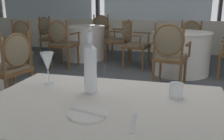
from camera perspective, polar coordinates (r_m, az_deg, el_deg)
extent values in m
plane|color=#4C5156|center=(3.17, 3.13, -8.39)|extent=(13.25, 13.25, 0.00)
cube|color=silver|center=(6.76, 9.65, 7.67)|extent=(9.98, 0.12, 0.85)
cube|color=white|center=(1.27, -2.00, -8.05)|extent=(1.25, 0.85, 0.02)
cylinder|color=white|center=(1.15, -5.62, -9.98)|extent=(0.18, 0.18, 0.01)
cube|color=silver|center=(1.14, -5.63, -9.74)|extent=(0.19, 0.06, 0.00)
cube|color=silver|center=(1.07, 4.96, -11.96)|extent=(0.03, 0.18, 0.00)
cylinder|color=white|center=(1.39, -4.98, -0.11)|extent=(0.07, 0.07, 0.25)
cone|color=white|center=(1.36, -5.11, 5.63)|extent=(0.07, 0.07, 0.03)
cylinder|color=white|center=(1.36, -5.15, 7.51)|extent=(0.03, 0.03, 0.06)
sphere|color=silver|center=(1.35, -5.20, 9.27)|extent=(0.03, 0.03, 0.03)
cylinder|color=white|center=(1.61, -14.31, -3.09)|extent=(0.06, 0.06, 0.00)
cylinder|color=white|center=(1.60, -14.41, -1.60)|extent=(0.01, 0.01, 0.08)
cone|color=white|center=(1.57, -14.64, 1.87)|extent=(0.08, 0.08, 0.12)
cylinder|color=white|center=(1.38, 14.57, -4.47)|extent=(0.07, 0.07, 0.08)
cylinder|color=white|center=(4.71, 15.88, 8.31)|extent=(1.06, 1.06, 0.02)
cylinder|color=white|center=(4.76, 15.55, 3.73)|extent=(1.03, 1.03, 0.75)
cube|color=brown|center=(4.97, 5.66, 5.41)|extent=(0.54, 0.54, 0.05)
cube|color=#75664C|center=(4.97, 5.68, 5.90)|extent=(0.50, 0.50, 0.04)
cylinder|color=brown|center=(5.14, 8.46, 3.01)|extent=(0.04, 0.04, 0.41)
cylinder|color=brown|center=(4.77, 7.02, 2.12)|extent=(0.04, 0.04, 0.41)
cylinder|color=brown|center=(5.27, 4.30, 3.42)|extent=(0.04, 0.04, 0.41)
cylinder|color=brown|center=(4.90, 2.59, 2.58)|extent=(0.04, 0.04, 0.41)
cylinder|color=brown|center=(5.19, 4.41, 8.68)|extent=(0.04, 0.04, 0.46)
cylinder|color=brown|center=(4.82, 2.66, 8.23)|extent=(0.04, 0.04, 0.46)
ellipsoid|color=#75664C|center=(5.01, 3.41, 8.73)|extent=(0.12, 0.39, 0.38)
torus|color=brown|center=(5.01, 3.41, 8.73)|extent=(0.11, 0.40, 0.40)
cube|color=brown|center=(5.17, 6.91, 8.48)|extent=(0.37, 0.11, 0.03)
cylinder|color=brown|center=(5.14, 8.37, 7.16)|extent=(0.03, 0.03, 0.22)
cube|color=brown|center=(4.70, 4.91, 7.90)|extent=(0.37, 0.11, 0.03)
cylinder|color=brown|center=(4.67, 6.51, 6.44)|extent=(0.03, 0.03, 0.22)
cube|color=brown|center=(3.91, 13.29, 2.52)|extent=(0.54, 0.54, 0.05)
cube|color=#75664C|center=(3.90, 13.33, 3.13)|extent=(0.50, 0.50, 0.04)
cylinder|color=brown|center=(4.20, 11.04, 0.21)|extent=(0.04, 0.04, 0.42)
cylinder|color=brown|center=(4.12, 16.42, -0.40)|extent=(0.04, 0.04, 0.42)
cylinder|color=brown|center=(3.82, 9.50, -1.16)|extent=(0.04, 0.04, 0.42)
cylinder|color=brown|center=(3.74, 15.39, -1.87)|extent=(0.04, 0.04, 0.42)
cylinder|color=brown|center=(3.72, 9.85, 6.66)|extent=(0.04, 0.04, 0.54)
cylinder|color=brown|center=(3.63, 15.96, 6.11)|extent=(0.04, 0.04, 0.54)
ellipsoid|color=#75664C|center=(3.65, 12.84, 6.78)|extent=(0.39, 0.12, 0.45)
torus|color=brown|center=(3.65, 12.84, 6.78)|extent=(0.46, 0.12, 0.46)
cube|color=brown|center=(3.95, 10.01, 6.42)|extent=(0.11, 0.37, 0.03)
cylinder|color=brown|center=(4.10, 10.48, 5.14)|extent=(0.03, 0.03, 0.22)
cube|color=brown|center=(3.84, 17.22, 5.75)|extent=(0.11, 0.37, 0.03)
cylinder|color=brown|center=(4.00, 17.42, 4.47)|extent=(0.03, 0.03, 0.22)
cylinder|color=brown|center=(4.54, 23.28, 0.27)|extent=(0.04, 0.04, 0.40)
cylinder|color=brown|center=(4.93, 23.52, 1.33)|extent=(0.04, 0.04, 0.40)
cylinder|color=brown|center=(4.42, 24.23, 4.59)|extent=(0.03, 0.03, 0.22)
cylinder|color=brown|center=(4.91, 24.44, 5.49)|extent=(0.03, 0.03, 0.22)
cube|color=brown|center=(5.60, 17.22, 5.75)|extent=(0.54, 0.54, 0.05)
cube|color=#75664C|center=(5.60, 17.26, 6.19)|extent=(0.50, 0.50, 0.04)
cylinder|color=brown|center=(5.42, 18.80, 2.91)|extent=(0.04, 0.04, 0.40)
cylinder|color=brown|center=(5.48, 14.65, 3.35)|extent=(0.04, 0.04, 0.40)
cylinder|color=brown|center=(5.81, 19.30, 3.64)|extent=(0.04, 0.04, 0.40)
cylinder|color=brown|center=(5.87, 15.43, 4.04)|extent=(0.04, 0.04, 0.40)
cylinder|color=brown|center=(5.74, 19.72, 8.34)|extent=(0.04, 0.04, 0.46)
cylinder|color=brown|center=(5.80, 15.76, 8.70)|extent=(0.04, 0.04, 0.46)
ellipsoid|color=#75664C|center=(5.78, 17.77, 8.77)|extent=(0.39, 0.12, 0.39)
torus|color=brown|center=(5.78, 17.77, 8.77)|extent=(0.40, 0.11, 0.40)
cube|color=brown|center=(5.52, 19.97, 7.97)|extent=(0.11, 0.37, 0.03)
cylinder|color=brown|center=(5.40, 19.70, 6.67)|extent=(0.03, 0.03, 0.22)
cube|color=brown|center=(5.59, 14.83, 8.45)|extent=(0.11, 0.37, 0.03)
cylinder|color=brown|center=(5.47, 14.47, 7.17)|extent=(0.03, 0.03, 0.22)
cube|color=brown|center=(3.39, -22.94, -0.16)|extent=(0.55, 0.55, 0.05)
cube|color=#75664C|center=(3.38, -23.01, 0.54)|extent=(0.51, 0.51, 0.04)
cylinder|color=brown|center=(3.73, -22.21, -2.53)|extent=(0.04, 0.04, 0.41)
cylinder|color=brown|center=(3.19, -22.94, -5.46)|extent=(0.04, 0.04, 0.41)
cylinder|color=brown|center=(3.44, -17.86, -3.54)|extent=(0.04, 0.04, 0.41)
cylinder|color=brown|center=(3.06, -23.87, 3.22)|extent=(0.04, 0.04, 0.47)
cylinder|color=brown|center=(3.32, -18.53, 4.55)|extent=(0.04, 0.04, 0.47)
ellipsoid|color=#75664C|center=(3.17, -20.95, 4.31)|extent=(0.14, 0.39, 0.40)
torus|color=brown|center=(3.17, -20.95, 4.31)|extent=(0.12, 0.40, 0.41)
cube|color=brown|center=(3.52, -20.44, 4.67)|extent=(0.37, 0.12, 0.03)
cylinder|color=brown|center=(3.64, -21.78, 3.10)|extent=(0.03, 0.03, 0.22)
cube|color=brown|center=(4.63, -21.60, 3.53)|extent=(0.55, 0.55, 0.05)
cube|color=#75664C|center=(4.62, -21.65, 4.05)|extent=(0.51, 0.51, 0.04)
cylinder|color=brown|center=(4.40, -21.55, -0.02)|extent=(0.04, 0.04, 0.40)
cylinder|color=brown|center=(4.66, -17.88, 1.11)|extent=(0.04, 0.04, 0.40)
cylinder|color=brown|center=(4.95, -21.15, 1.60)|extent=(0.04, 0.04, 0.40)
cylinder|color=brown|center=(4.57, -18.40, 7.43)|extent=(0.04, 0.04, 0.54)
cylinder|color=brown|center=(4.86, -21.73, 7.54)|extent=(0.04, 0.04, 0.54)
ellipsoid|color=#75664C|center=(4.72, -20.01, 7.84)|extent=(0.39, 0.14, 0.45)
torus|color=brown|center=(4.72, -20.01, 7.84)|extent=(0.46, 0.14, 0.46)
cube|color=brown|center=(4.39, -19.94, 6.37)|extent=(0.12, 0.37, 0.03)
cylinder|color=brown|center=(4.31, -21.18, 4.63)|extent=(0.03, 0.03, 0.22)
cube|color=brown|center=(4.77, -24.06, 6.58)|extent=(0.12, 0.37, 0.03)
cylinder|color=white|center=(5.80, -6.70, 9.92)|extent=(1.00, 1.00, 0.02)
cylinder|color=white|center=(5.85, -6.58, 6.17)|extent=(0.97, 0.97, 0.75)
cube|color=brown|center=(6.27, -13.52, 6.87)|extent=(0.51, 0.51, 0.05)
cube|color=#75664C|center=(6.26, -13.54, 7.26)|extent=(0.47, 0.47, 0.04)
cylinder|color=brown|center=(6.36, -10.89, 5.10)|extent=(0.04, 0.04, 0.40)
cylinder|color=brown|center=(6.03, -12.87, 4.46)|extent=(0.04, 0.04, 0.40)
cylinder|color=brown|center=(6.57, -13.89, 5.25)|extent=(0.04, 0.04, 0.40)
cylinder|color=brown|center=(6.25, -15.94, 4.63)|extent=(0.04, 0.04, 0.40)
cylinder|color=brown|center=(6.51, -14.17, 9.66)|extent=(0.04, 0.04, 0.52)
cylinder|color=brown|center=(6.19, -16.28, 9.26)|extent=(0.04, 0.04, 0.52)
ellipsoid|color=#75664C|center=(6.36, -15.32, 9.70)|extent=(0.09, 0.39, 0.44)
torus|color=brown|center=(6.36, -15.32, 9.70)|extent=(0.08, 0.45, 0.45)
cube|color=brown|center=(6.44, -12.25, 9.35)|extent=(0.37, 0.08, 0.03)
cylinder|color=brown|center=(6.37, -11.12, 8.36)|extent=(0.03, 0.03, 0.22)
cube|color=brown|center=(6.02, -14.84, 8.83)|extent=(0.37, 0.08, 0.03)
cylinder|color=brown|center=(5.96, -13.65, 7.77)|extent=(0.03, 0.03, 0.22)
cube|color=brown|center=(5.11, -10.93, 5.64)|extent=(0.51, 0.51, 0.05)
cube|color=#75664C|center=(5.10, -10.95, 6.12)|extent=(0.47, 0.47, 0.04)
cylinder|color=brown|center=(5.42, -11.51, 3.57)|extent=(0.04, 0.04, 0.43)
cylinder|color=brown|center=(5.22, -7.78, 3.31)|extent=(0.04, 0.04, 0.43)
cylinder|color=brown|center=(5.10, -13.88, 2.71)|extent=(0.04, 0.04, 0.43)
cylinder|color=brown|center=(4.88, -10.00, 2.40)|extent=(0.04, 0.04, 0.43)
cylinder|color=brown|center=(5.02, -14.25, 8.38)|extent=(0.04, 0.04, 0.48)
cylinder|color=brown|center=(4.80, -10.27, 8.32)|extent=(0.04, 0.04, 0.48)
ellipsoid|color=#75664C|center=(4.89, -12.41, 8.61)|extent=(0.39, 0.09, 0.41)
torus|color=brown|center=(4.89, -12.41, 8.61)|extent=(0.42, 0.08, 0.42)
cube|color=brown|center=(5.23, -13.31, 8.43)|extent=(0.08, 0.37, 0.03)
cylinder|color=brown|center=(5.36, -12.40, 7.45)|extent=(0.03, 0.03, 0.22)
cube|color=brown|center=(4.97, -8.45, 8.35)|extent=(0.08, 0.37, 0.03)
cylinder|color=brown|center=(5.10, -7.64, 7.30)|extent=(0.03, 0.03, 0.22)
cube|color=brown|center=(5.50, 1.27, 6.54)|extent=(0.51, 0.51, 0.05)
cube|color=#75664C|center=(5.50, 1.28, 6.98)|extent=(0.47, 0.47, 0.04)
cylinder|color=brown|center=(5.43, -1.44, 3.87)|extent=(0.04, 0.04, 0.43)
cylinder|color=brown|center=(5.80, 0.05, 4.58)|extent=(0.04, 0.04, 0.43)
cylinder|color=brown|center=(5.30, 2.58, 3.57)|extent=(0.04, 0.04, 0.43)
cylinder|color=brown|center=(5.67, 3.85, 4.31)|extent=(0.04, 0.04, 0.43)
cylinder|color=brown|center=(5.22, 2.65, 8.82)|extent=(0.04, 0.04, 0.45)
cylinder|color=brown|center=(5.60, 3.93, 9.21)|extent=(0.04, 0.04, 0.45)
ellipsoid|color=#75664C|center=(5.40, 3.47, 9.25)|extent=(0.09, 0.39, 0.38)
torus|color=brown|center=(5.40, 3.47, 9.25)|extent=(0.07, 0.39, 0.39)
cube|color=brown|center=(5.25, 0.16, 8.82)|extent=(0.37, 0.08, 0.03)
cylinder|color=brown|center=(5.31, -1.28, 7.70)|extent=(0.03, 0.03, 0.22)
cube|color=brown|center=(5.72, 1.94, 9.32)|extent=(0.37, 0.08, 0.03)
cylinder|color=brown|center=(5.77, 0.59, 8.28)|extent=(0.03, 0.03, 0.22)
cube|color=brown|center=(6.59, -3.24, 7.87)|extent=(0.51, 0.51, 0.05)
cube|color=#75664C|center=(6.58, -3.25, 8.25)|extent=(0.47, 0.47, 0.04)
cylinder|color=brown|center=(6.36, -2.29, 5.48)|extent=(0.04, 0.04, 0.42)
cylinder|color=brown|center=(6.53, -5.54, 5.67)|extent=(0.04, 0.04, 0.42)
cylinder|color=brown|center=(6.73, -0.96, 6.01)|extent=(0.04, 0.04, 0.42)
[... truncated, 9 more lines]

